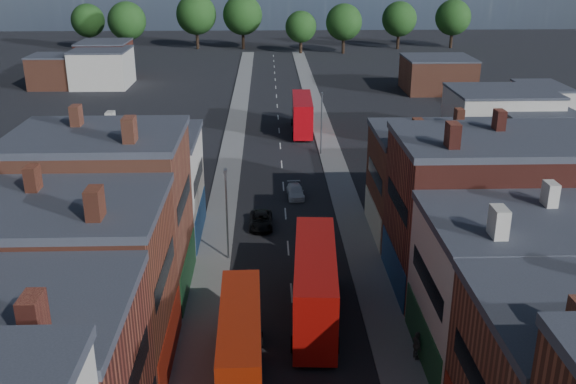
{
  "coord_description": "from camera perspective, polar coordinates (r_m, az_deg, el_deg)",
  "views": [
    {
      "loc": [
        -1.72,
        -19.63,
        24.79
      ],
      "look_at": [
        0.0,
        32.31,
        5.24
      ],
      "focal_mm": 40.0,
      "sensor_mm": 36.0,
      "label": 1
    }
  ],
  "objects": [
    {
      "name": "pavement_west",
      "position": [
        74.05,
        -5.49,
        1.01
      ],
      "size": [
        3.0,
        200.0,
        0.12
      ],
      "primitive_type": "cube",
      "color": "gray",
      "rests_on": "ground"
    },
    {
      "name": "pavement_east",
      "position": [
        74.35,
        4.56,
        1.12
      ],
      "size": [
        3.0,
        200.0,
        0.12
      ],
      "primitive_type": "cube",
      "color": "gray",
      "rests_on": "ground"
    },
    {
      "name": "lamp_post_2",
      "position": [
        53.65,
        -5.48,
        -1.47
      ],
      "size": [
        0.25,
        0.7,
        8.12
      ],
      "color": "slate",
      "rests_on": "ground"
    },
    {
      "name": "lamp_post_3",
      "position": [
        82.42,
        3.0,
        6.48
      ],
      "size": [
        0.25,
        0.7,
        8.12
      ],
      "color": "slate",
      "rests_on": "ground"
    },
    {
      "name": "bus_0",
      "position": [
        39.99,
        -4.24,
        -13.27
      ],
      "size": [
        2.92,
        10.9,
        4.69
      ],
      "rotation": [
        0.0,
        0.0,
        0.02
      ],
      "color": "#B2250A",
      "rests_on": "ground"
    },
    {
      "name": "bus_1",
      "position": [
        45.51,
        2.42,
        -8.16
      ],
      "size": [
        3.76,
        12.58,
        5.37
      ],
      "rotation": [
        0.0,
        0.0,
        -0.07
      ],
      "color": "red",
      "rests_on": "ground"
    },
    {
      "name": "bus_2",
      "position": [
        93.38,
        1.27,
        6.97
      ],
      "size": [
        3.25,
        11.93,
        5.12
      ],
      "rotation": [
        0.0,
        0.0,
        -0.03
      ],
      "color": "#BA080F",
      "rests_on": "ground"
    },
    {
      "name": "car_2",
      "position": [
        61.39,
        -2.41,
        -2.56
      ],
      "size": [
        2.17,
        4.7,
        1.3
      ],
      "primitive_type": "imported",
      "rotation": [
        0.0,
        0.0,
        0.0
      ],
      "color": "black",
      "rests_on": "ground"
    },
    {
      "name": "car_3",
      "position": [
        68.83,
        0.66,
        0.05
      ],
      "size": [
        1.93,
        4.29,
        1.22
      ],
      "primitive_type": "imported",
      "rotation": [
        0.0,
        0.0,
        0.05
      ],
      "color": "white",
      "rests_on": "ground"
    },
    {
      "name": "ped_3",
      "position": [
        43.07,
        11.37,
        -13.23
      ],
      "size": [
        0.74,
        1.23,
        1.95
      ],
      "primitive_type": "imported",
      "rotation": [
        0.0,
        0.0,
        1.78
      ],
      "color": "#545148",
      "rests_on": "pavement_east"
    }
  ]
}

